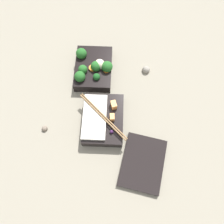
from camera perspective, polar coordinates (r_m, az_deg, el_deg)
The scene contains 6 objects.
ground_plane at distance 0.83m, azimuth -3.56°, elevation 3.46°, with size 3.00×3.00×0.00m, color gray.
bento_tray_vegetable at distance 0.86m, azimuth -4.94°, elevation 11.38°, with size 0.19×0.14×0.07m.
bento_tray_rice at distance 0.77m, azimuth -2.53°, elevation -1.88°, with size 0.19×0.17×0.07m.
bento_lid at distance 0.75m, azimuth 8.03°, elevation -13.00°, with size 0.18×0.14×0.01m, color black.
pebble_0 at distance 0.81m, azimuth -17.19°, elevation -4.16°, with size 0.02×0.02×0.02m, color #7A6B5B.
pebble_1 at distance 0.89m, azimuth 8.89°, elevation 10.85°, with size 0.03×0.03×0.03m, color gray.
Camera 1 is at (0.36, 0.07, 0.75)m, focal length 35.00 mm.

